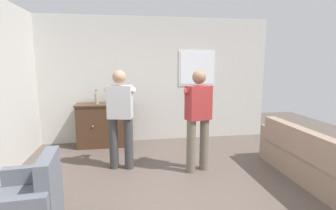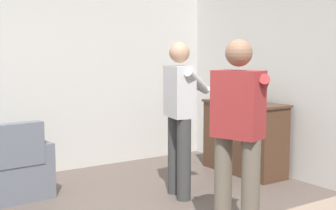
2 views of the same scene
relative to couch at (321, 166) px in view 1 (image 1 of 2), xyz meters
name	(u,v)px [view 1 (image 1 of 2)]	position (x,y,z in m)	size (l,w,h in m)	color
ground	(181,192)	(-2.00, 0.19, -0.33)	(10.40, 10.40, 0.00)	brown
wall_back_with_window	(158,80)	(-1.99, 2.85, 1.07)	(5.20, 0.15, 2.80)	beige
couch	(321,166)	(0.00, 0.00, 0.00)	(0.57, 2.62, 0.83)	gray
armchair	(28,207)	(-3.79, -0.39, -0.04)	(0.71, 0.93, 0.85)	slate
sideboard_cabinet	(105,125)	(-3.19, 2.49, 0.14)	(1.20, 0.49, 0.93)	#472D1E
bottle_wine_green	(97,99)	(-3.35, 2.45, 0.71)	(0.08, 0.08, 0.31)	gray
bottle_liquor_amber	(113,97)	(-3.01, 2.51, 0.73)	(0.08, 0.08, 0.32)	#1E4C23
bottle_spirits_clear	(118,98)	(-2.90, 2.51, 0.71)	(0.07, 0.07, 0.29)	gray
person_standing_left	(120,115)	(-2.83, 1.21, 0.61)	(0.55, 0.51, 1.68)	#383838
person_standing_right	(198,116)	(-1.58, 0.90, 0.61)	(0.53, 0.52, 1.68)	#6B6051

